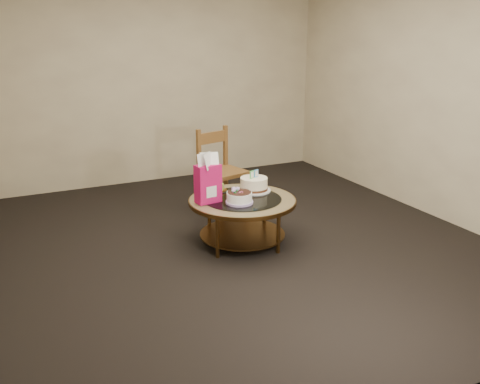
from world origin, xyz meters
name	(u,v)px	position (x,y,z in m)	size (l,w,h in m)	color
ground	(242,243)	(0.00, 0.00, 0.00)	(5.00, 5.00, 0.00)	black
room_walls	(243,82)	(0.00, 0.00, 1.54)	(4.52, 5.02, 2.61)	beige
coffee_table	(242,206)	(0.00, 0.00, 0.38)	(1.02, 1.02, 0.46)	#563718
decorated_cake	(239,198)	(-0.08, -0.11, 0.51)	(0.25, 0.25, 0.15)	#B496D5
cream_cake	(254,184)	(0.21, 0.16, 0.52)	(0.33, 0.33, 0.21)	white
gift_bag	(208,178)	(-0.33, 0.04, 0.68)	(0.24, 0.19, 0.46)	#C2125D
pillar_candle	(221,189)	(-0.10, 0.29, 0.49)	(0.12, 0.12, 0.09)	#D6C658
dining_chair	(221,171)	(0.19, 0.94, 0.48)	(0.53, 0.53, 0.94)	brown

